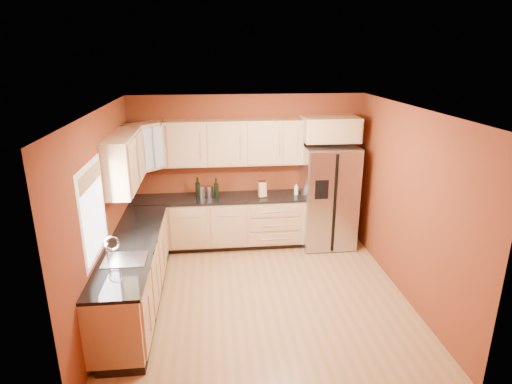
{
  "coord_description": "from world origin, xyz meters",
  "views": [
    {
      "loc": [
        -0.62,
        -5.2,
        3.27
      ],
      "look_at": [
        0.02,
        0.9,
        1.25
      ],
      "focal_mm": 30.0,
      "sensor_mm": 36.0,
      "label": 1
    }
  ],
  "objects_px": {
    "wine_bottle_a": "(216,188)",
    "knife_block": "(262,190)",
    "canister_left": "(202,191)",
    "soap_dispenser": "(296,189)",
    "refrigerator": "(328,196)"
  },
  "relations": [
    {
      "from": "wine_bottle_a",
      "to": "knife_block",
      "type": "height_order",
      "value": "wine_bottle_a"
    },
    {
      "from": "canister_left",
      "to": "knife_block",
      "type": "bearing_deg",
      "value": -5.18
    },
    {
      "from": "knife_block",
      "to": "soap_dispenser",
      "type": "height_order",
      "value": "knife_block"
    },
    {
      "from": "canister_left",
      "to": "wine_bottle_a",
      "type": "distance_m",
      "value": 0.27
    },
    {
      "from": "refrigerator",
      "to": "canister_left",
      "type": "distance_m",
      "value": 2.17
    },
    {
      "from": "wine_bottle_a",
      "to": "soap_dispenser",
      "type": "bearing_deg",
      "value": 1.05
    },
    {
      "from": "wine_bottle_a",
      "to": "canister_left",
      "type": "bearing_deg",
      "value": 160.58
    },
    {
      "from": "refrigerator",
      "to": "wine_bottle_a",
      "type": "xyz_separation_m",
      "value": [
        -1.92,
        0.02,
        0.2
      ]
    },
    {
      "from": "soap_dispenser",
      "to": "refrigerator",
      "type": "bearing_deg",
      "value": -5.16
    },
    {
      "from": "refrigerator",
      "to": "canister_left",
      "type": "relative_size",
      "value": 9.3
    },
    {
      "from": "canister_left",
      "to": "soap_dispenser",
      "type": "distance_m",
      "value": 1.61
    },
    {
      "from": "canister_left",
      "to": "wine_bottle_a",
      "type": "xyz_separation_m",
      "value": [
        0.24,
        -0.09,
        0.08
      ]
    },
    {
      "from": "knife_block",
      "to": "soap_dispenser",
      "type": "distance_m",
      "value": 0.59
    },
    {
      "from": "wine_bottle_a",
      "to": "knife_block",
      "type": "relative_size",
      "value": 1.39
    },
    {
      "from": "refrigerator",
      "to": "soap_dispenser",
      "type": "relative_size",
      "value": 9.22
    }
  ]
}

